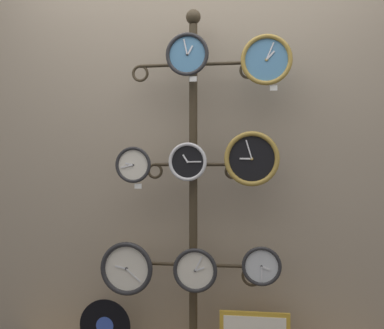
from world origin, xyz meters
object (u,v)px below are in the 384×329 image
clock_top_center (187,55)px  clock_middle_right (252,159)px  clock_bottom_center (195,270)px  vinyl_record (105,326)px  clock_top_right (266,60)px  clock_bottom_right (262,266)px  clock_middle_left (133,165)px  clock_middle_center (188,162)px  display_stand (193,235)px  clock_bottom_left (127,268)px

clock_top_center → clock_middle_right: (0.35, 0.02, -0.57)m
clock_bottom_center → vinyl_record: 0.61m
clock_top_right → clock_bottom_right: size_ratio=1.30×
clock_middle_left → clock_middle_center: size_ratio=0.95×
display_stand → clock_top_center: display_stand is taller
clock_bottom_left → vinyl_record: bearing=172.4°
clock_top_right → clock_middle_center: bearing=-179.2°
clock_middle_center → display_stand: bearing=77.7°
clock_top_center → clock_top_right: bearing=3.8°
clock_bottom_left → clock_bottom_right: clock_bottom_left is taller
clock_middle_center → clock_bottom_right: bearing=1.3°
clock_middle_left → vinyl_record: 0.92m
clock_middle_center → vinyl_record: (-0.47, 0.00, -0.92)m
display_stand → clock_middle_right: 0.55m
clock_top_center → vinyl_record: clock_top_center is taller
clock_bottom_left → vinyl_record: (-0.13, 0.02, -0.33)m
clock_middle_left → clock_bottom_left: (-0.04, -0.00, -0.58)m
clock_top_right → clock_middle_left: bearing=-178.7°
clock_middle_left → clock_middle_right: size_ratio=0.68×
clock_top_center → clock_middle_right: 0.67m
clock_middle_left → vinyl_record: bearing=175.3°
clock_top_right → clock_top_center: bearing=-176.2°
clock_bottom_right → vinyl_record: bearing=-179.6°
clock_bottom_left → clock_bottom_right: bearing=1.8°
clock_middle_left → clock_bottom_left: clock_middle_left is taller
display_stand → clock_bottom_right: bearing=-11.3°
display_stand → clock_top_center: (-0.02, -0.11, 1.00)m
clock_middle_left → clock_middle_center: 0.31m
clock_middle_center → clock_middle_right: (0.35, -0.00, 0.02)m
clock_middle_left → clock_middle_right: 0.65m
display_stand → clock_middle_center: (-0.02, -0.08, 0.42)m
clock_top_center → vinyl_record: bearing=176.9°
clock_middle_left → clock_bottom_left: bearing=-174.0°
clock_middle_right → vinyl_record: 1.25m
display_stand → vinyl_record: 0.71m
display_stand → clock_bottom_right: size_ratio=9.36×
clock_bottom_left → display_stand: bearing=15.5°
clock_top_right → vinyl_record: bearing=-179.8°
clock_bottom_left → clock_bottom_center: 0.38m
clock_middle_right → vinyl_record: bearing=179.7°
clock_top_right → clock_bottom_right: 1.11m
clock_top_center → clock_bottom_right: clock_top_center is taller
clock_middle_right → clock_top_right: bearing=5.3°
clock_bottom_right → clock_top_right: bearing=-6.1°
display_stand → clock_top_right: 1.05m
clock_bottom_right → clock_bottom_center: bearing=-179.1°
clock_top_center → display_stand: bearing=80.8°
clock_top_center → vinyl_record: (-0.48, 0.03, -1.51)m
clock_bottom_left → clock_bottom_center: (0.38, 0.02, -0.00)m
display_stand → clock_bottom_center: 0.20m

